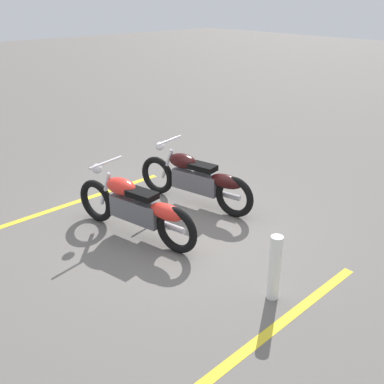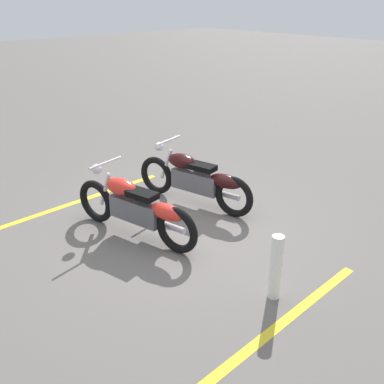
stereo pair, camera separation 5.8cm
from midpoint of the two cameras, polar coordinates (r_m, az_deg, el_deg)
ground_plane at (r=6.84m, az=-1.11°, el=-4.38°), size 60.00×60.00×0.00m
motorcycle_bright_foreground at (r=6.41m, az=-6.80°, el=-1.96°), size 2.21×0.74×1.04m
motorcycle_dark_foreground at (r=7.33m, az=0.81°, el=1.65°), size 2.21×0.76×1.04m
bollard_post at (r=5.23m, az=10.74°, el=-9.43°), size 0.14×0.14×0.81m
parking_stripe_near at (r=7.91m, az=-13.48°, el=-0.96°), size 0.19×3.20×0.01m
parking_stripe_mid at (r=5.03m, az=10.61°, el=-16.74°), size 0.19×3.20×0.01m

